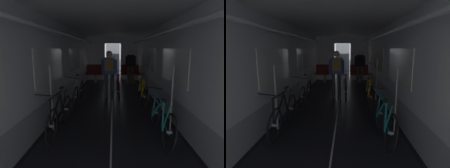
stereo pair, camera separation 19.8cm
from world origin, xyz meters
The scene contains 10 objects.
train_car_shell centered at (0.00, 3.60, 1.70)m, with size 3.14×12.34×2.57m.
bench_seat_far_left centered at (-0.90, 8.07, 0.57)m, with size 0.98×0.51×0.95m.
bench_seat_far_right centered at (0.90, 8.07, 0.57)m, with size 0.98×0.51×0.95m.
bicycle_teal centered at (0.99, 1.78, 0.38)m, with size 0.44×1.69×0.96m.
bicycle_silver centered at (-1.10, 4.20, 0.38)m, with size 0.44×1.69×0.96m.
bicycle_black centered at (-1.09, 2.02, 0.38)m, with size 0.44×1.69×0.95m.
bicycle_yellow centered at (0.98, 4.25, 0.38)m, with size 0.44×1.69×0.96m.
person_cyclist_aisle centered at (-0.11, 4.66, 1.02)m, with size 0.53×0.37×1.69m.
bicycle_red_in_aisle centered at (0.21, 4.92, 0.38)m, with size 0.44×1.69×0.93m.
person_standing_near_bench centered at (0.90, 7.70, 0.98)m, with size 0.53×0.23×1.69m.
Camera 2 is at (0.24, -1.76, 1.73)m, focal length 30.30 mm.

